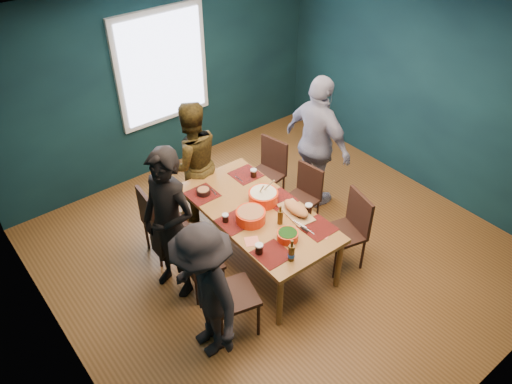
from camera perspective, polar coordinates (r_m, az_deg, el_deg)
room at (r=5.42m, az=1.23°, el=5.12°), size 5.01×5.01×2.71m
dining_table at (r=5.59m, az=0.18°, el=-2.68°), size 1.00×1.95×0.73m
chair_left_far at (r=5.82m, az=-11.25°, el=-3.05°), size 0.47×0.47×0.95m
chair_left_mid at (r=5.36m, az=-6.95°, el=-7.75°), size 0.43×0.43×0.84m
chair_left_near at (r=4.91m, az=-3.77°, el=-11.28°), size 0.55×0.55×1.00m
chair_right_far at (r=6.57m, az=1.52°, el=2.83°), size 0.49×0.49×0.92m
chair_right_mid at (r=6.23m, az=5.59°, el=-0.04°), size 0.43×0.43×0.84m
chair_right_near at (r=5.74m, az=10.72°, el=-3.75°), size 0.52×0.52×0.94m
person_far_left at (r=5.19m, az=-9.87°, el=-3.78°), size 0.61×0.75×1.78m
person_back at (r=6.23m, az=-7.36°, el=3.36°), size 0.89×0.75×1.62m
person_right at (r=6.40m, az=7.04°, el=5.47°), size 0.46×1.07×1.82m
person_near_left at (r=4.67m, az=-5.93°, el=-11.42°), size 0.64×1.03×1.53m
bowl_salad at (r=5.36m, az=-0.61°, el=-2.74°), size 0.32×0.32×0.13m
bowl_dumpling at (r=5.62m, az=0.84°, el=-0.52°), size 0.34×0.34×0.32m
bowl_herbs at (r=5.17m, az=3.63°, el=-4.99°), size 0.22×0.22×0.10m
cutting_board at (r=5.49m, az=4.61°, el=-2.00°), size 0.29×0.57×0.12m
small_bowl at (r=5.79m, az=-6.03°, el=0.07°), size 0.16×0.16×0.07m
beer_bottle_a at (r=4.93m, az=4.07°, el=-6.96°), size 0.07×0.07×0.25m
beer_bottle_b at (r=5.33m, az=2.78°, el=-2.84°), size 0.06×0.06×0.23m
cola_glass_a at (r=5.00m, az=0.35°, el=-6.47°), size 0.08×0.08×0.12m
cola_glass_b at (r=5.51m, az=6.02°, el=-1.86°), size 0.08×0.08×0.11m
cola_glass_c at (r=6.02m, az=-0.29°, el=2.20°), size 0.08×0.08×0.11m
cola_glass_d at (r=5.38m, az=-3.52°, el=-2.95°), size 0.07×0.07×0.10m
napkin_a at (r=5.80m, az=2.78°, el=-0.09°), size 0.15×0.15×0.00m
napkin_b at (r=5.17m, az=-0.47°, el=-5.66°), size 0.19×0.19×0.00m
napkin_c at (r=5.31m, az=7.58°, el=-4.61°), size 0.21×0.21×0.00m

